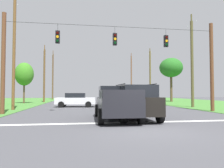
# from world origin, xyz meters

# --- Properties ---
(ground_plane) EXTENTS (120.00, 120.00, 0.00)m
(ground_plane) POSITION_xyz_m (0.00, 0.00, 0.00)
(ground_plane) COLOR #47474C
(stop_bar_stripe) EXTENTS (14.59, 0.45, 0.01)m
(stop_bar_stripe) POSITION_xyz_m (0.00, 2.41, 0.00)
(stop_bar_stripe) COLOR white
(stop_bar_stripe) RESTS_ON ground
(lane_dash_0) EXTENTS (2.50, 0.15, 0.01)m
(lane_dash_0) POSITION_xyz_m (0.00, 8.41, 0.00)
(lane_dash_0) COLOR white
(lane_dash_0) RESTS_ON ground
(lane_dash_1) EXTENTS (2.50, 0.15, 0.01)m
(lane_dash_1) POSITION_xyz_m (0.00, 15.25, 0.00)
(lane_dash_1) COLOR white
(lane_dash_1) RESTS_ON ground
(lane_dash_2) EXTENTS (2.50, 0.15, 0.01)m
(lane_dash_2) POSITION_xyz_m (0.00, 21.70, 0.00)
(lane_dash_2) COLOR white
(lane_dash_2) RESTS_ON ground
(overhead_signal_span) EXTENTS (16.81, 0.31, 7.45)m
(overhead_signal_span) POSITION_xyz_m (-0.05, 7.83, 4.05)
(overhead_signal_span) COLOR brown
(overhead_signal_span) RESTS_ON ground
(pickup_truck) EXTENTS (2.42, 5.46, 1.95)m
(pickup_truck) POSITION_xyz_m (-0.68, 3.69, 0.97)
(pickup_truck) COLOR black
(pickup_truck) RESTS_ON ground
(suv_black) EXTENTS (2.22, 4.80, 2.05)m
(suv_black) POSITION_xyz_m (0.39, 3.65, 1.06)
(suv_black) COLOR black
(suv_black) RESTS_ON ground
(distant_car_crossing_white) EXTENTS (4.44, 2.31, 1.52)m
(distant_car_crossing_white) POSITION_xyz_m (-3.22, 15.11, 0.79)
(distant_car_crossing_white) COLOR silver
(distant_car_crossing_white) RESTS_ON ground
(utility_pole_mid_right) EXTENTS (0.30, 1.94, 10.06)m
(utility_pole_mid_right) POSITION_xyz_m (9.12, 12.59, 4.82)
(utility_pole_mid_right) COLOR brown
(utility_pole_mid_right) RESTS_ON ground
(utility_pole_far_right) EXTENTS (0.27, 1.59, 9.25)m
(utility_pole_far_right) POSITION_xyz_m (9.18, 26.58, 4.52)
(utility_pole_far_right) COLOR brown
(utility_pole_far_right) RESTS_ON ground
(utility_pole_near_left) EXTENTS (0.30, 1.94, 10.89)m
(utility_pole_near_left) POSITION_xyz_m (9.13, 39.90, 5.35)
(utility_pole_near_left) COLOR brown
(utility_pole_near_left) RESTS_ON ground
(utility_pole_far_left) EXTENTS (0.26, 1.85, 10.92)m
(utility_pole_far_left) POSITION_xyz_m (-8.67, 11.58, 5.32)
(utility_pole_far_left) COLOR brown
(utility_pole_far_left) RESTS_ON ground
(utility_pole_distant_right) EXTENTS (0.30, 1.93, 9.42)m
(utility_pole_distant_right) POSITION_xyz_m (-8.57, 27.43, 4.50)
(utility_pole_distant_right) COLOR brown
(utility_pole_distant_right) RESTS_ON ground
(utility_pole_distant_left) EXTENTS (0.32, 1.94, 11.19)m
(utility_pole_distant_left) POSITION_xyz_m (-8.93, 41.28, 5.37)
(utility_pole_distant_left) COLOR brown
(utility_pole_distant_left) RESTS_ON ground
(tree_roadside_far_right) EXTENTS (2.63, 2.63, 5.93)m
(tree_roadside_far_right) POSITION_xyz_m (-10.78, 23.78, 4.24)
(tree_roadside_far_right) COLOR brown
(tree_roadside_far_right) RESTS_ON ground
(tree_roadside_left) EXTENTS (3.95, 3.95, 7.52)m
(tree_roadside_left) POSITION_xyz_m (12.72, 25.92, 5.82)
(tree_roadside_left) COLOR brown
(tree_roadside_left) RESTS_ON ground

